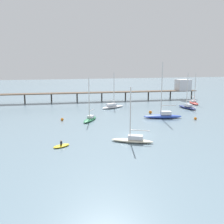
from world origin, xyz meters
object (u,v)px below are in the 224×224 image
Objects in this scene: sailboat_cream at (133,139)px; pier at (137,89)px; sailboat_blue at (163,115)px; sailboat_white at (113,106)px; dinghy_yellow at (61,146)px; sailboat_red at (194,102)px; sailboat_green at (90,118)px; mooring_buoy_near at (62,119)px; sailboat_navy at (187,107)px; mooring_buoy_far at (150,112)px; mooring_buoy_outer at (195,118)px.

pier is at bearing 67.51° from sailboat_cream.
sailboat_blue is at bearing -100.46° from pier.
dinghy_yellow is at bearing -118.60° from sailboat_white.
sailboat_white is at bearing -179.36° from sailboat_red.
sailboat_green is at bearing -128.70° from pier.
mooring_buoy_near is (-6.42, 1.61, -0.27)m from sailboat_green.
sailboat_white is 35.07m from sailboat_cream.
sailboat_cream is (-14.20, -16.43, -0.20)m from sailboat_blue.
sailboat_white is at bearing 161.21° from sailboat_navy.
mooring_buoy_far is (25.65, 21.88, 0.22)m from dinghy_yellow.
sailboat_green reaches higher than pier.
pier is 117.50× the size of mooring_buoy_near.
sailboat_blue reaches higher than sailboat_navy.
sailboat_blue is at bearing -138.91° from sailboat_red.
dinghy_yellow reaches higher than mooring_buoy_near.
mooring_buoy_far is at bearing 12.77° from sailboat_green.
mooring_buoy_far is 1.29× the size of mooring_buoy_outer.
mooring_buoy_outer is at bearing 31.25° from sailboat_cream.
pier is 8.78× the size of sailboat_cream.
mooring_buoy_near is (-24.40, 4.01, -0.47)m from sailboat_blue.
sailboat_red reaches higher than dinghy_yellow.
sailboat_white reaches higher than sailboat_red.
sailboat_navy is at bearing -70.24° from pier.
sailboat_white is 38.27m from dinghy_yellow.
dinghy_yellow is (-39.88, -26.26, -0.45)m from sailboat_navy.
sailboat_navy is 16.01× the size of mooring_buoy_outer.
dinghy_yellow is at bearing -95.18° from mooring_buoy_near.
sailboat_navy is at bearing 17.08° from mooring_buoy_far.
sailboat_cream is at bearing -148.75° from mooring_buoy_outer.
sailboat_green is 19.71m from dinghy_yellow.
sailboat_green is 17.90m from mooring_buoy_far.
sailboat_blue is at bearing 49.15° from sailboat_cream.
mooring_buoy_outer is at bearing -123.01° from sailboat_red.
pier reaches higher than mooring_buoy_far.
sailboat_red reaches higher than mooring_buoy_outer.
sailboat_green reaches higher than mooring_buoy_far.
sailboat_navy is 16.07m from mooring_buoy_outer.
dinghy_yellow is 19.62m from mooring_buoy_near.
dinghy_yellow is (-8.19, -17.93, -0.42)m from sailboat_green.
sailboat_blue is 15.96× the size of mooring_buoy_far.
mooring_buoy_far is (17.46, 3.96, -0.19)m from sailboat_green.
sailboat_blue reaches higher than mooring_buoy_near.
mooring_buoy_outer is (-14.38, -22.13, -0.30)m from sailboat_red.
sailboat_navy is 17.40m from sailboat_blue.
sailboat_white is at bearing 79.57° from sailboat_cream.
sailboat_red is 15.60× the size of mooring_buoy_outer.
sailboat_white reaches higher than mooring_buoy_far.
dinghy_yellow is 34.94m from mooring_buoy_outer.
dinghy_yellow is (-18.32, -33.59, -0.46)m from sailboat_white.
sailboat_blue is (-5.96, -32.29, -3.50)m from pier.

